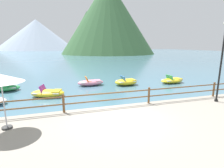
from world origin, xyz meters
name	(u,v)px	position (x,y,z in m)	size (l,w,h in m)	color
ground_plane	(67,60)	(0.00, 40.00, 0.00)	(200.00, 200.00, 0.00)	#477084
promenade_dock	(140,148)	(0.00, -2.20, 0.20)	(28.00, 8.00, 0.40)	gray
dock_railing	(109,97)	(0.00, 1.55, 0.98)	(23.92, 0.12, 0.95)	brown
lamp_post	(222,55)	(6.45, 0.67, 3.16)	(0.28, 0.28, 4.63)	black
beach_umbrella	(0,79)	(-4.67, 0.43, 2.45)	(1.70, 1.70, 2.24)	#B2B2B7
pedal_boat_0	(48,93)	(-3.33, 6.19, 0.28)	(2.68, 1.99, 0.86)	yellow
pedal_boat_1	(5,86)	(-6.79, 9.06, 0.40)	(2.27, 1.37, 1.18)	green
pedal_boat_2	(172,80)	(8.35, 7.58, 0.26)	(2.62, 1.50, 0.83)	yellow
pedal_boat_3	(91,82)	(0.35, 8.91, 0.29)	(2.46, 1.23, 0.87)	pink
pedal_boat_4	(126,82)	(3.60, 8.08, 0.31)	(2.25, 1.49, 0.91)	yellow
cliff_headland	(104,20)	(18.42, 71.10, 14.49)	(40.59, 40.59, 30.87)	#386038
distant_peak	(37,35)	(-16.02, 144.39, 11.40)	(58.57, 58.57, 22.80)	#93A3B7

